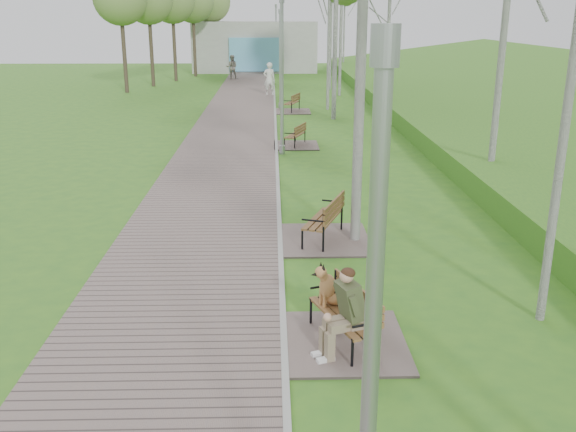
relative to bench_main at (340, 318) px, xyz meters
name	(u,v)px	position (x,y,z in m)	size (l,w,h in m)	color
walkway	(232,134)	(-2.56, 17.03, -0.41)	(3.50, 67.00, 0.04)	#74625E
kerb	(276,134)	(-0.81, 17.03, -0.41)	(0.10, 67.00, 0.05)	#999993
building_north	(255,47)	(-2.31, 46.50, 1.56)	(10.00, 5.20, 4.00)	#9E9E99
bench_main	(340,318)	(0.00, 0.00, 0.00)	(1.77, 1.96, 1.54)	#74625E
bench_second	(323,231)	(0.10, 4.51, -0.21)	(1.90, 2.11, 1.16)	#74625E
bench_third	(295,141)	(-0.12, 14.73, -0.25)	(1.60, 1.78, 0.98)	#74625E
bench_far	(292,108)	(0.00, 23.23, -0.23)	(1.76, 1.96, 1.08)	#74625E
lamp_post_near	(368,427)	(-0.37, -4.91, 1.71)	(0.18, 0.18, 4.58)	#96999E
lamp_post_second	(282,83)	(-0.62, 13.35, 1.99)	(0.20, 0.20, 5.19)	#96999E
lamp_post_third	(280,63)	(-0.53, 24.58, 1.83)	(0.19, 0.19, 4.84)	#96999E
lamp_post_far	(276,42)	(-0.59, 44.47, 2.05)	(0.21, 0.21, 5.31)	#96999E
pedestrian_near	(269,79)	(-1.11, 29.87, 0.52)	(0.70, 0.46, 1.91)	white
pedestrian_far	(232,67)	(-3.86, 39.55, 0.44)	(0.85, 0.66, 1.74)	gray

